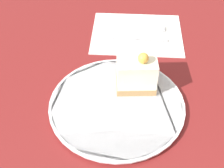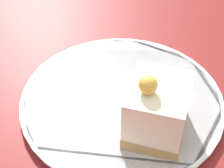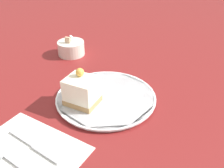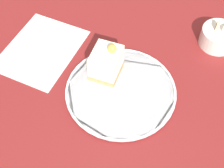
% 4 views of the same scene
% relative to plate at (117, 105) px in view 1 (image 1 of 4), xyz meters
% --- Properties ---
extents(ground_plane, '(4.00, 4.00, 0.00)m').
position_rel_plate_xyz_m(ground_plane, '(0.02, 0.04, -0.01)').
color(ground_plane, maroon).
extents(plate, '(0.28, 0.28, 0.01)m').
position_rel_plate_xyz_m(plate, '(0.00, 0.00, 0.00)').
color(plate, white).
rests_on(plate, ground_plane).
extents(cake_slice, '(0.09, 0.10, 0.10)m').
position_rel_plate_xyz_m(cake_slice, '(-0.06, 0.03, 0.04)').
color(cake_slice, '#AD8451').
rests_on(cake_slice, plate).
extents(napkin, '(0.23, 0.27, 0.00)m').
position_rel_plate_xyz_m(napkin, '(-0.27, -0.00, -0.01)').
color(napkin, white).
rests_on(napkin, ground_plane).
extents(fork, '(0.03, 0.15, 0.00)m').
position_rel_plate_xyz_m(fork, '(-0.29, 0.01, -0.00)').
color(fork, '#B2B2B7').
rests_on(fork, napkin).
extents(knife, '(0.03, 0.16, 0.00)m').
position_rel_plate_xyz_m(knife, '(-0.24, -0.01, -0.00)').
color(knife, '#B2B2B7').
rests_on(knife, napkin).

